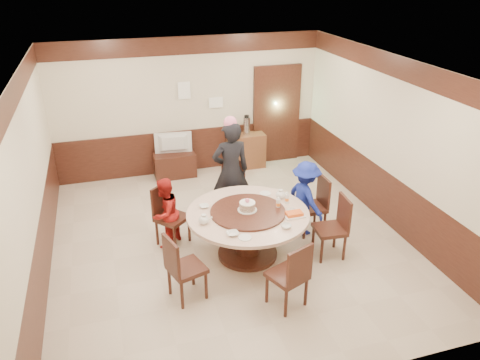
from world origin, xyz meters
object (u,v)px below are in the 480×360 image
object	(u,v)px
birthday_cake	(247,206)
television	(173,144)
side_cabinet	(246,151)
shrimp_platter	(294,214)
banquet_table	(248,225)
person_blue	(305,198)
tv_stand	(175,165)
thermos	(247,126)
person_red	(165,213)
person_standing	(231,171)

from	to	relation	value
birthday_cake	television	world-z (taller)	birthday_cake
television	side_cabinet	distance (m)	1.60
shrimp_platter	banquet_table	bearing A→B (deg)	154.32
person_blue	tv_stand	distance (m)	3.32
television	thermos	bearing A→B (deg)	-171.75
side_cabinet	thermos	xyz separation A→B (m)	(0.01, 0.00, 0.56)
shrimp_platter	thermos	size ratio (longest dim) A/B	0.79
banquet_table	side_cabinet	bearing A→B (deg)	72.96
television	side_cabinet	xyz separation A→B (m)	(1.57, 0.03, -0.34)
banquet_table	person_red	bearing A→B (deg)	149.79
banquet_table	person_blue	distance (m)	1.17
birthday_cake	thermos	distance (m)	3.39
shrimp_platter	thermos	xyz separation A→B (m)	(0.40, 3.54, 0.16)
person_blue	side_cabinet	distance (m)	2.88
television	side_cabinet	bearing A→B (deg)	-171.74
person_standing	person_red	xyz separation A→B (m)	(-1.22, -0.56, -0.31)
person_standing	side_cabinet	size ratio (longest dim) A/B	2.20
tv_stand	side_cabinet	world-z (taller)	side_cabinet
banquet_table	birthday_cake	size ratio (longest dim) A/B	6.30
person_blue	shrimp_platter	distance (m)	0.84
person_red	person_blue	world-z (taller)	person_blue
person_standing	tv_stand	xyz separation A→B (m)	(-0.65, 2.00, -0.63)
banquet_table	person_blue	bearing A→B (deg)	18.95
banquet_table	person_standing	bearing A→B (deg)	86.04
birthday_cake	shrimp_platter	size ratio (longest dim) A/B	0.96
person_standing	birthday_cake	distance (m)	1.21
person_standing	shrimp_platter	world-z (taller)	person_standing
person_standing	birthday_cake	world-z (taller)	person_standing
shrimp_platter	person_standing	bearing A→B (deg)	109.18
person_blue	side_cabinet	size ratio (longest dim) A/B	1.58
person_standing	television	xyz separation A→B (m)	(-0.65, 2.00, -0.16)
shrimp_platter	television	world-z (taller)	television
birthday_cake	shrimp_platter	distance (m)	0.70
banquet_table	person_blue	world-z (taller)	person_blue
person_red	side_cabinet	bearing A→B (deg)	-178.13
tv_stand	person_blue	bearing A→B (deg)	-59.53
person_red	shrimp_platter	xyz separation A→B (m)	(1.75, -0.96, 0.21)
person_red	tv_stand	bearing A→B (deg)	-151.14
tv_stand	thermos	bearing A→B (deg)	1.09
television	person_blue	bearing A→B (deg)	127.63
birthday_cake	person_blue	bearing A→B (deg)	17.99
person_red	person_blue	distance (m)	2.26
person_red	television	xyz separation A→B (m)	(0.57, 2.56, 0.15)
person_standing	tv_stand	world-z (taller)	person_standing
person_standing	thermos	world-z (taller)	person_standing
side_cabinet	person_standing	bearing A→B (deg)	-114.23
tv_stand	television	size ratio (longest dim) A/B	1.12
person_red	thermos	size ratio (longest dim) A/B	3.00
birthday_cake	person_red	bearing A→B (deg)	150.45
banquet_table	television	xyz separation A→B (m)	(-0.57, 3.22, 0.19)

